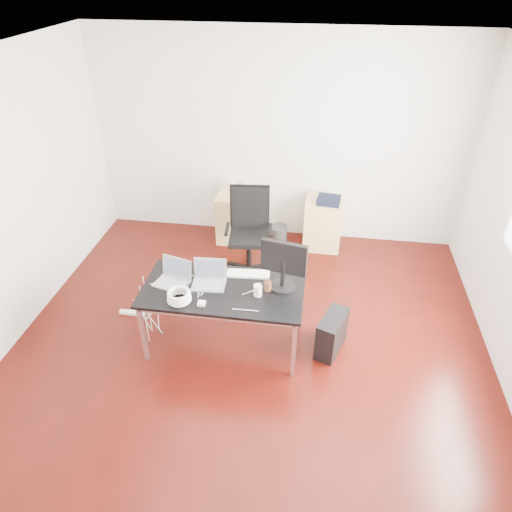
# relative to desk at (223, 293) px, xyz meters

# --- Properties ---
(room_shell) EXTENTS (5.00, 5.00, 5.00)m
(room_shell) POSITION_rel_desk_xyz_m (0.30, -0.10, 0.73)
(room_shell) COLOR #310905
(room_shell) RESTS_ON ground
(desk) EXTENTS (1.60, 0.80, 0.73)m
(desk) POSITION_rel_desk_xyz_m (0.00, 0.00, 0.00)
(desk) COLOR black
(desk) RESTS_ON ground
(office_chair) EXTENTS (0.52, 0.54, 1.08)m
(office_chair) POSITION_rel_desk_xyz_m (0.03, 1.44, -0.07)
(office_chair) COLOR black
(office_chair) RESTS_ON ground
(filing_cabinet_left) EXTENTS (0.50, 0.50, 0.70)m
(filing_cabinet_left) POSITION_rel_desk_xyz_m (-0.28, 2.13, -0.33)
(filing_cabinet_left) COLOR tan
(filing_cabinet_left) RESTS_ON ground
(filing_cabinet_right) EXTENTS (0.50, 0.50, 0.70)m
(filing_cabinet_right) POSITION_rel_desk_xyz_m (0.95, 2.13, -0.33)
(filing_cabinet_right) COLOR tan
(filing_cabinet_right) RESTS_ON ground
(pc_tower) EXTENTS (0.34, 0.49, 0.44)m
(pc_tower) POSITION_rel_desk_xyz_m (1.11, 0.07, -0.46)
(pc_tower) COLOR black
(pc_tower) RESTS_ON ground
(wastebasket) EXTENTS (0.26, 0.26, 0.28)m
(wastebasket) POSITION_rel_desk_xyz_m (0.35, 2.05, -0.54)
(wastebasket) COLOR black
(wastebasket) RESTS_ON ground
(power_strip) EXTENTS (0.30, 0.06, 0.04)m
(power_strip) POSITION_rel_desk_xyz_m (-1.16, 0.29, -0.66)
(power_strip) COLOR white
(power_strip) RESTS_ON ground
(laptop_left) EXTENTS (0.38, 0.33, 0.23)m
(laptop_left) POSITION_rel_desk_xyz_m (-0.51, 0.04, 0.11)
(laptop_left) COLOR silver
(laptop_left) RESTS_ON desk
(laptop_right) EXTENTS (0.35, 0.27, 0.23)m
(laptop_right) POSITION_rel_desk_xyz_m (-0.15, 0.07, 0.11)
(laptop_right) COLOR silver
(laptop_right) RESTS_ON desk
(monitor) EXTENTS (0.45, 0.26, 0.51)m
(monitor) POSITION_rel_desk_xyz_m (0.58, 0.13, 0.34)
(monitor) COLOR black
(monitor) RESTS_ON desk
(keyboard) EXTENTS (0.45, 0.17, 0.02)m
(keyboard) POSITION_rel_desk_xyz_m (0.21, 0.27, 0.06)
(keyboard) COLOR white
(keyboard) RESTS_ON desk
(cup_white) EXTENTS (0.09, 0.09, 0.12)m
(cup_white) POSITION_rel_desk_xyz_m (0.36, -0.05, 0.11)
(cup_white) COLOR white
(cup_white) RESTS_ON desk
(cup_brown) EXTENTS (0.09, 0.09, 0.10)m
(cup_brown) POSITION_rel_desk_xyz_m (0.44, 0.05, 0.10)
(cup_brown) COLOR #4F2F1B
(cup_brown) RESTS_ON desk
(cable_coil) EXTENTS (0.24, 0.24, 0.11)m
(cable_coil) POSITION_rel_desk_xyz_m (-0.37, -0.24, 0.11)
(cable_coil) COLOR white
(cable_coil) RESTS_ON desk
(power_adapter) EXTENTS (0.07, 0.07, 0.03)m
(power_adapter) POSITION_rel_desk_xyz_m (-0.15, -0.27, 0.07)
(power_adapter) COLOR white
(power_adapter) RESTS_ON desk
(speaker) EXTENTS (0.10, 0.09, 0.18)m
(speaker) POSITION_rel_desk_xyz_m (-0.22, 2.15, 0.11)
(speaker) COLOR #9E9E9E
(speaker) RESTS_ON filing_cabinet_left
(navy_garment) EXTENTS (0.32, 0.27, 0.09)m
(navy_garment) POSITION_rel_desk_xyz_m (1.00, 2.05, 0.07)
(navy_garment) COLOR black
(navy_garment) RESTS_ON filing_cabinet_right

